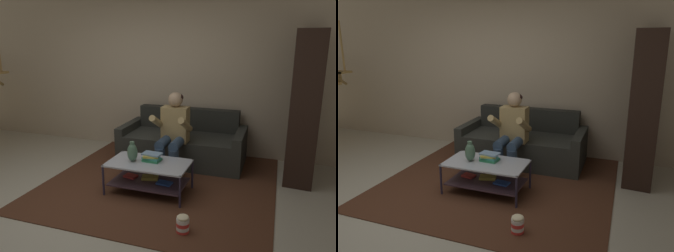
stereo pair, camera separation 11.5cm
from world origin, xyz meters
TOP-DOWN VIEW (x-y plane):
  - ground at (0.00, 0.00)m, footprint 16.80×16.80m
  - back_partition at (0.00, 2.46)m, footprint 8.40×0.12m
  - couch at (0.63, 1.90)m, footprint 1.93×0.90m
  - person_seated_center at (0.63, 1.37)m, footprint 0.50×0.58m
  - coffee_table at (0.53, 0.67)m, footprint 1.02×0.58m
  - area_rug at (0.58, 1.16)m, footprint 3.00×3.19m
  - vase at (0.33, 0.64)m, footprint 0.13×0.13m
  - book_stack at (0.55, 0.73)m, footprint 0.25×0.19m
  - bookshelf at (2.41, 1.85)m, footprint 0.44×0.94m
  - popcorn_tub at (1.21, -0.07)m, footprint 0.13×0.13m

SIDE VIEW (x-z plane):
  - ground at x=0.00m, z-range 0.00..0.00m
  - area_rug at x=0.58m, z-range 0.00..0.01m
  - popcorn_tub at x=1.21m, z-range 0.00..0.20m
  - coffee_table at x=0.53m, z-range 0.06..0.47m
  - couch at x=0.63m, z-range -0.12..0.68m
  - book_stack at x=0.55m, z-range 0.40..0.51m
  - vase at x=0.33m, z-range 0.40..0.66m
  - person_seated_center at x=0.63m, z-range 0.06..1.23m
  - bookshelf at x=2.41m, z-range -0.20..1.83m
  - back_partition at x=0.00m, z-range 0.00..2.90m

